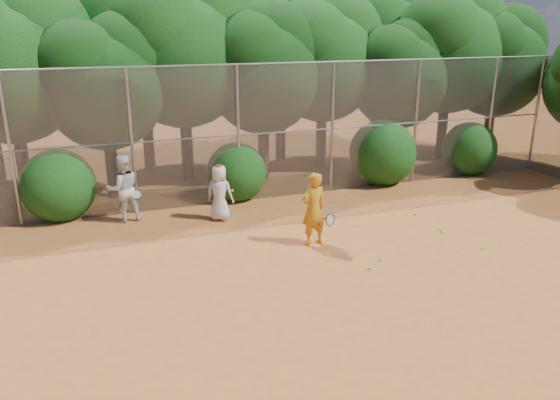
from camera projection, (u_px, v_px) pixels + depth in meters
name	position (u px, v px, depth m)	size (l,w,h in m)	color
ground	(366.00, 280.00, 11.37)	(80.00, 80.00, 0.00)	#AB5C26
fence_back	(267.00, 131.00, 16.05)	(20.05, 0.09, 4.03)	gray
tree_1	(10.00, 57.00, 15.42)	(4.64, 4.03, 6.35)	black
tree_2	(105.00, 78.00, 15.79)	(3.99, 3.47, 5.47)	black
tree_3	(183.00, 46.00, 17.25)	(4.89, 4.26, 6.70)	black
tree_4	(264.00, 66.00, 17.73)	(4.19, 3.64, 5.73)	black
tree_5	(324.00, 54.00, 19.18)	(4.51, 3.92, 6.17)	black
tree_6	(400.00, 71.00, 19.28)	(3.86, 3.36, 5.29)	black
tree_7	(451.00, 45.00, 20.39)	(4.77, 4.14, 6.53)	black
tree_8	(498.00, 57.00, 20.91)	(4.25, 3.70, 5.82)	black
tree_10	(142.00, 37.00, 18.82)	(5.15, 4.48, 7.06)	black
tree_11	(282.00, 49.00, 20.24)	(4.64, 4.03, 6.35)	black
tree_12	(380.00, 37.00, 22.15)	(5.02, 4.37, 6.88)	black
bush_0	(58.00, 182.00, 14.71)	(2.00, 2.00, 2.00)	#104110
bush_1	(236.00, 169.00, 16.38)	(1.80, 1.80, 1.80)	#104110
bush_2	(383.00, 150.00, 17.96)	(2.20, 2.20, 2.20)	#104110
bush_3	(470.00, 146.00, 19.15)	(1.90, 1.90, 1.90)	#104110
player_yellow	(314.00, 209.00, 12.93)	(0.87, 0.56, 1.79)	orange
player_teen	(220.00, 192.00, 14.61)	(0.89, 0.83, 1.55)	silver
player_white	(123.00, 189.00, 14.47)	(0.99, 0.83, 1.82)	silver
ball_0	(440.00, 230.00, 14.03)	(0.07, 0.07, 0.07)	#C1D727
ball_1	(443.00, 232.00, 13.84)	(0.07, 0.07, 0.07)	#C1D727
ball_2	(369.00, 268.00, 11.84)	(0.07, 0.07, 0.07)	#C1D727
ball_3	(482.00, 248.00, 12.89)	(0.07, 0.07, 0.07)	#C1D727
ball_4	(380.00, 260.00, 12.26)	(0.07, 0.07, 0.07)	#C1D727
ball_5	(415.00, 214.00, 15.17)	(0.07, 0.07, 0.07)	#C1D727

